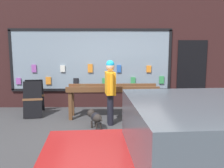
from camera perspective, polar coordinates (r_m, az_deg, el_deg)
name	(u,v)px	position (r m, az deg, el deg)	size (l,w,h in m)	color
ground_plane	(114,132)	(5.78, 0.35, -10.91)	(40.00, 40.00, 0.00)	#38383A
shopfront_facade	(112,50)	(7.82, -0.04, 7.76)	(7.68, 0.29, 3.66)	#331919
display_table_main	(113,92)	(6.73, 0.13, -1.78)	(2.45, 0.62, 0.89)	brown
person_browsing	(110,88)	(6.09, -0.40, -0.88)	(0.27, 0.64, 1.60)	black
small_dog	(95,117)	(5.94, -3.87, -7.49)	(0.42, 0.55, 0.42)	black
sandwich_board_sign	(34,97)	(7.34, -17.43, -2.96)	(0.61, 0.90, 0.97)	black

